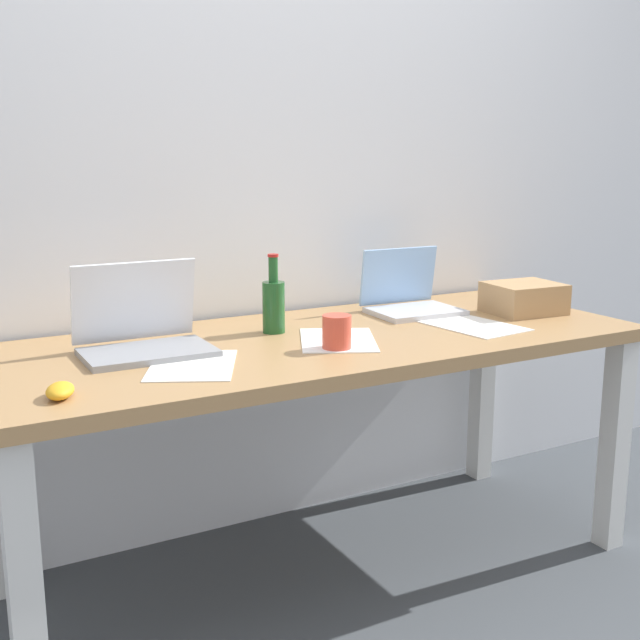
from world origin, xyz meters
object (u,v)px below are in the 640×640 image
at_px(desk, 320,366).
at_px(beer_bottle, 274,304).
at_px(laptop_left, 143,333).
at_px(computer_mouse, 60,391).
at_px(coffee_mug, 337,332).
at_px(cardboard_box, 524,298).
at_px(laptop_right, 410,299).

bearing_deg(desk, beer_bottle, 128.55).
xyz_separation_m(laptop_left, computer_mouse, (-0.28, -0.31, -0.04)).
xyz_separation_m(beer_bottle, coffee_mug, (0.06, -0.27, -0.04)).
relative_size(laptop_left, beer_bottle, 1.45).
relative_size(cardboard_box, coffee_mug, 2.43).
height_order(cardboard_box, coffee_mug, cardboard_box).
bearing_deg(laptop_left, cardboard_box, -4.17).
relative_size(desk, coffee_mug, 20.33).
height_order(computer_mouse, coffee_mug, coffee_mug).
bearing_deg(coffee_mug, beer_bottle, 102.94).
relative_size(beer_bottle, coffee_mug, 2.49).
bearing_deg(laptop_right, beer_bottle, -174.54).
xyz_separation_m(laptop_right, computer_mouse, (-1.22, -0.41, -0.03)).
distance_m(beer_bottle, cardboard_box, 0.87).
xyz_separation_m(beer_bottle, cardboard_box, (0.86, -0.14, -0.04)).
bearing_deg(laptop_right, coffee_mug, -145.75).
height_order(beer_bottle, coffee_mug, beer_bottle).
distance_m(laptop_right, cardboard_box, 0.38).
xyz_separation_m(desk, laptop_right, (0.44, 0.17, 0.13)).
distance_m(desk, cardboard_box, 0.78).
bearing_deg(beer_bottle, coffee_mug, -77.06).
relative_size(laptop_right, cardboard_box, 1.28).
bearing_deg(coffee_mug, laptop_right, 34.25).
height_order(beer_bottle, cardboard_box, beer_bottle).
height_order(laptop_left, beer_bottle, laptop_left).
height_order(laptop_left, laptop_right, laptop_left).
relative_size(desk, cardboard_box, 8.36).
bearing_deg(beer_bottle, cardboard_box, -9.42).
distance_m(desk, laptop_right, 0.49).
bearing_deg(cardboard_box, computer_mouse, -172.20).
distance_m(laptop_right, computer_mouse, 1.29).
xyz_separation_m(laptop_right, cardboard_box, (0.33, -0.19, 0.01)).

